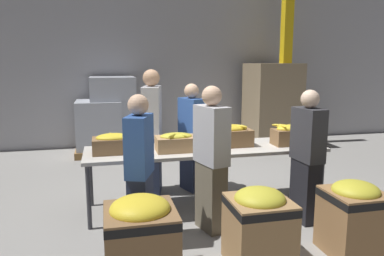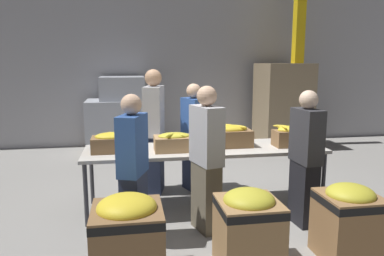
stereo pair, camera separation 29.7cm
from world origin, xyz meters
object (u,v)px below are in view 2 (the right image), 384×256
Objects in this scene: banana_box_3 at (293,136)px; donation_bin_1 at (248,227)px; sorting_table at (205,151)px; donation_bin_2 at (349,219)px; volunteer_1 at (154,132)px; support_pillar at (298,53)px; volunteer_0 at (133,171)px; banana_box_1 at (174,142)px; banana_box_2 at (231,136)px; pallet_stack_0 at (123,115)px; pallet_stack_2 at (283,106)px; banana_box_0 at (112,142)px; volunteer_3 at (206,160)px; pallet_stack_1 at (109,127)px; volunteer_2 at (305,159)px; donation_bin_0 at (128,235)px; volunteer_4 at (194,138)px.

donation_bin_1 is at bearing -126.71° from banana_box_3.
sorting_table reaches higher than donation_bin_2.
support_pillar is (3.25, 2.52, 1.14)m from volunteer_1.
sorting_table is 1.51m from donation_bin_1.
volunteer_1 is (0.31, 1.49, 0.10)m from volunteer_0.
banana_box_1 is 1.52m from banana_box_3.
banana_box_2 is at bearing -126.34° from support_pillar.
pallet_stack_0 is 3.37m from pallet_stack_2.
banana_box_0 is at bearing -24.99° from volunteer_1.
sorting_table is at bearing -26.61° from volunteer_3.
banana_box_1 is at bearing -73.98° from pallet_stack_1.
banana_box_2 is at bearing 37.23° from volunteer_2.
volunteer_1 is 1.41m from volunteer_3.
banana_box_1 is 0.64m from volunteer_3.
pallet_stack_2 reaches higher than pallet_stack_1.
banana_box_0 is 0.95× the size of banana_box_3.
banana_box_2 is 0.29× the size of volunteer_1.
donation_bin_0 is at bearing -180.00° from donation_bin_1.
volunteer_0 is 0.99× the size of pallet_stack_0.
pallet_stack_1 is at bearing -158.76° from pallet_stack_0.
volunteer_4 reaches higher than volunteer_2.
banana_box_3 is 0.69× the size of donation_bin_2.
banana_box_1 is 3.41m from pallet_stack_1.
pallet_stack_2 reaches higher than pallet_stack_0.
donation_bin_0 is (-0.38, -2.15, -0.47)m from volunteer_1.
volunteer_4 reaches higher than donation_bin_0.
pallet_stack_0 is at bearing -156.61° from volunteer_1.
banana_box_1 is 3.44m from pallet_stack_0.
sorting_table is 5.93× the size of banana_box_3.
pallet_stack_0 is at bearing 113.86° from donation_bin_2.
banana_box_2 is 1.51m from volunteer_0.
banana_box_3 is at bearing 0.03° from banana_box_1.
pallet_stack_0 reaches higher than volunteer_0.
banana_box_1 is at bearing 9.85° from volunteer_3.
banana_box_1 is at bearing -5.67° from banana_box_0.
volunteer_4 is at bearing -134.51° from pallet_stack_2.
donation_bin_1 reaches higher than donation_bin_2.
volunteer_0 is at bearing -83.77° from pallet_stack_1.
banana_box_0 reaches higher than donation_bin_2.
donation_bin_1 is 1.01× the size of donation_bin_2.
support_pillar reaches higher than sorting_table.
banana_box_3 is at bearing -57.28° from pallet_stack_0.
volunteer_2 is 4.52m from pallet_stack_1.
volunteer_1 is at bearing -80.01° from pallet_stack_0.
banana_box_2 is 1.75m from donation_bin_2.
banana_box_0 is 1.48m from banana_box_2.
sorting_table is 1.72× the size of volunteer_1.
volunteer_0 is 1.25m from donation_bin_1.
pallet_stack_2 is (2.23, 4.53, 0.50)m from donation_bin_1.
volunteer_3 is 4.05m from pallet_stack_0.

